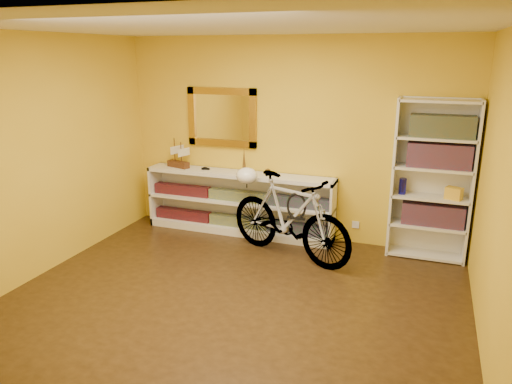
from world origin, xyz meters
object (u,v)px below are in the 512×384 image
(console_unit, at_px, (239,203))
(helmet, at_px, (247,176))
(bookcase, at_px, (432,181))
(bicycle, at_px, (289,217))

(console_unit, relative_size, helmet, 9.60)
(bookcase, xyz_separation_m, helmet, (-2.17, -0.35, -0.04))
(bookcase, distance_m, bicycle, 1.71)
(bookcase, height_order, helmet, bookcase)
(console_unit, xyz_separation_m, helmet, (0.24, -0.33, 0.48))
(bookcase, xyz_separation_m, bicycle, (-1.55, -0.59, -0.43))
(bookcase, height_order, bicycle, bookcase)
(console_unit, height_order, bicycle, bicycle)
(console_unit, xyz_separation_m, bicycle, (0.87, -0.56, 0.09))
(console_unit, bearing_deg, bookcase, 0.59)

